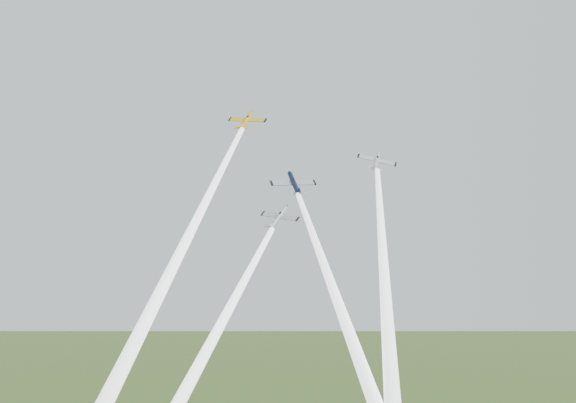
{
  "coord_description": "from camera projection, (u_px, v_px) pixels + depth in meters",
  "views": [
    {
      "loc": [
        8.18,
        -133.76,
        79.16
      ],
      "look_at": [
        0.0,
        -6.0,
        92.0
      ],
      "focal_mm": 45.0,
      "sensor_mm": 36.0,
      "label": 1
    }
  ],
  "objects": [
    {
      "name": "plane_yellow",
      "position": [
        246.0,
        120.0,
        139.16
      ],
      "size": [
        9.37,
        7.93,
        6.82
      ],
      "primitive_type": null,
      "rotation": [
        0.75,
        0.1,
        -0.24
      ],
      "color": "yellow"
    },
    {
      "name": "smoke_trail_yellow",
      "position": [
        172.0,
        268.0,
        106.88
      ],
      "size": [
        16.12,
        57.8,
        54.74
      ],
      "primitive_type": null,
      "rotation": [
        -0.82,
        0.0,
        -0.24
      ],
      "color": "white"
    },
    {
      "name": "plane_navy",
      "position": [
        294.0,
        184.0,
        132.57
      ],
      "size": [
        10.94,
        9.78,
        7.33
      ],
      "primitive_type": null,
      "rotation": [
        0.75,
        -0.05,
        0.35
      ],
      "color": "#0C1638"
    },
    {
      "name": "smoke_trail_navy",
      "position": [
        345.0,
        322.0,
        106.07
      ],
      "size": [
        18.83,
        45.55,
        44.38
      ],
      "primitive_type": null,
      "rotation": [
        -0.82,
        0.0,
        0.35
      ],
      "color": "white"
    },
    {
      "name": "plane_silver_right",
      "position": [
        377.0,
        161.0,
        138.0
      ],
      "size": [
        8.97,
        6.5,
        7.71
      ],
      "primitive_type": null,
      "rotation": [
        0.75,
        0.25,
        -0.02
      ],
      "color": "silver"
    },
    {
      "name": "smoke_trail_silver_right",
      "position": [
        385.0,
        285.0,
        110.74
      ],
      "size": [
        3.37,
        47.3,
        44.01
      ],
      "primitive_type": null,
      "rotation": [
        -0.82,
        0.0,
        -0.02
      ],
      "color": "white"
    },
    {
      "name": "plane_silver_low",
      "position": [
        278.0,
        217.0,
        123.21
      ],
      "size": [
        9.44,
        7.94,
        6.81
      ],
      "primitive_type": null,
      "rotation": [
        0.75,
        0.18,
        -0.4
      ],
      "color": "#A6AEB4"
    },
    {
      "name": "smoke_trail_silver_low",
      "position": [
        199.0,
        365.0,
        99.68
      ],
      "size": [
        19.67,
        42.29,
        41.79
      ],
      "primitive_type": null,
      "rotation": [
        -0.82,
        0.0,
        -0.4
      ],
      "color": "white"
    }
  ]
}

